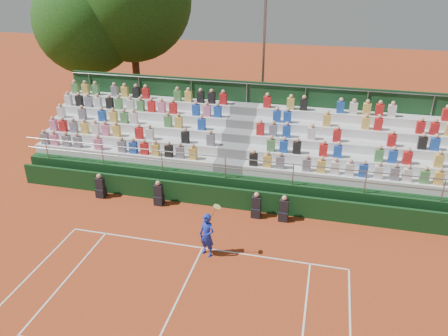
# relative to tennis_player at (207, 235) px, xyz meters

# --- Properties ---
(ground) EXTENTS (90.00, 90.00, 0.00)m
(ground) POSITION_rel_tennis_player_xyz_m (-0.29, 0.34, -0.88)
(ground) COLOR #A93F1C
(ground) RESTS_ON ground
(courtside_wall) EXTENTS (20.00, 0.15, 1.00)m
(courtside_wall) POSITION_rel_tennis_player_xyz_m (-0.29, 3.54, -0.38)
(courtside_wall) COLOR black
(courtside_wall) RESTS_ON ground
(line_officials) EXTENTS (8.92, 0.40, 1.19)m
(line_officials) POSITION_rel_tennis_player_xyz_m (-1.34, 3.09, -0.40)
(line_officials) COLOR black
(line_officials) RESTS_ON ground
(grandstand) EXTENTS (20.00, 5.20, 4.40)m
(grandstand) POSITION_rel_tennis_player_xyz_m (-0.31, 6.77, 0.22)
(grandstand) COLOR black
(grandstand) RESTS_ON ground
(tennis_player) EXTENTS (0.91, 0.64, 2.22)m
(tennis_player) POSITION_rel_tennis_player_xyz_m (0.00, 0.00, 0.00)
(tennis_player) COLOR #162BA9
(tennis_player) RESTS_ON ground
(tree_west) EXTENTS (6.72, 6.72, 9.73)m
(tree_west) POSITION_rel_tennis_player_xyz_m (-11.89, 13.69, 5.47)
(tree_west) COLOR #3C2A16
(tree_west) RESTS_ON ground
(floodlight_mast) EXTENTS (0.60, 0.25, 8.91)m
(floodlight_mast) POSITION_rel_tennis_player_xyz_m (-0.14, 13.16, 4.26)
(floodlight_mast) COLOR gray
(floodlight_mast) RESTS_ON ground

